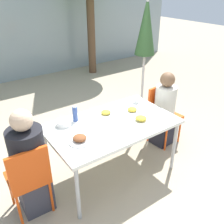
# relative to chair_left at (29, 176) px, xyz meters

# --- Properties ---
(ground_plane) EXTENTS (24.00, 24.00, 0.00)m
(ground_plane) POSITION_rel_chair_left_xyz_m (1.08, 0.05, -0.53)
(ground_plane) COLOR tan
(building_facade) EXTENTS (10.00, 0.20, 3.00)m
(building_facade) POSITION_rel_chair_left_xyz_m (1.08, 4.38, 0.97)
(building_facade) COLOR #89999E
(building_facade) RESTS_ON ground
(dining_table) EXTENTS (1.55, 0.93, 0.75)m
(dining_table) POSITION_rel_chair_left_xyz_m (1.08, 0.05, 0.18)
(dining_table) COLOR white
(dining_table) RESTS_ON ground
(chair_left) EXTENTS (0.41, 0.41, 0.89)m
(chair_left) POSITION_rel_chair_left_xyz_m (0.00, 0.00, 0.00)
(chair_left) COLOR #E54C14
(chair_left) RESTS_ON ground
(person_left) EXTENTS (0.36, 0.36, 1.23)m
(person_left) POSITION_rel_chair_left_xyz_m (0.05, 0.08, 0.05)
(person_left) COLOR #383842
(person_left) RESTS_ON ground
(chair_right) EXTENTS (0.44, 0.44, 0.89)m
(chair_right) POSITION_rel_chair_left_xyz_m (2.14, 0.25, 0.00)
(chair_right) COLOR #E54C14
(chair_right) RESTS_ON ground
(person_right) EXTENTS (0.31, 0.31, 1.16)m
(person_right) POSITION_rel_chair_left_xyz_m (2.10, 0.16, 0.03)
(person_right) COLOR black
(person_right) RESTS_ON ground
(closed_umbrella) EXTENTS (0.36, 0.36, 2.10)m
(closed_umbrella) POSITION_rel_chair_left_xyz_m (2.52, 1.12, 0.99)
(closed_umbrella) COLOR #333333
(closed_umbrella) RESTS_ON ground
(plate_0) EXTENTS (0.25, 0.25, 0.07)m
(plate_0) POSITION_rel_chair_left_xyz_m (1.39, -0.12, 0.25)
(plate_0) COLOR white
(plate_0) RESTS_ON dining_table
(plate_1) EXTENTS (0.26, 0.26, 0.07)m
(plate_1) POSITION_rel_chair_left_xyz_m (0.57, -0.06, 0.26)
(plate_1) COLOR white
(plate_1) RESTS_ON dining_table
(plate_2) EXTENTS (0.22, 0.22, 0.06)m
(plate_2) POSITION_rel_chair_left_xyz_m (1.13, 0.26, 0.25)
(plate_2) COLOR white
(plate_2) RESTS_ON dining_table
(plate_3) EXTENTS (0.22, 0.22, 0.06)m
(plate_3) POSITION_rel_chair_left_xyz_m (1.45, 0.13, 0.25)
(plate_3) COLOR white
(plate_3) RESTS_ON dining_table
(bottle) EXTENTS (0.06, 0.06, 0.20)m
(bottle) POSITION_rel_chair_left_xyz_m (0.74, 0.36, 0.32)
(bottle) COLOR #334C8E
(bottle) RESTS_ON dining_table
(drinking_cup) EXTENTS (0.08, 0.08, 0.09)m
(drinking_cup) POSITION_rel_chair_left_xyz_m (1.69, 0.32, 0.28)
(drinking_cup) COLOR white
(drinking_cup) RESTS_ON dining_table
(salad_bowl) EXTENTS (0.18, 0.18, 0.06)m
(salad_bowl) POSITION_rel_chair_left_xyz_m (0.58, 0.35, 0.26)
(salad_bowl) COLOR white
(salad_bowl) RESTS_ON dining_table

